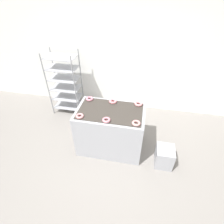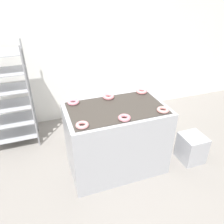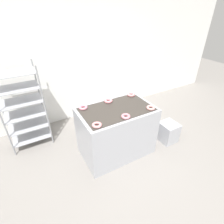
% 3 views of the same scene
% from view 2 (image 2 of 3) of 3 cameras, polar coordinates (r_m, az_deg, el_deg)
% --- Properties ---
extents(ground_plane, '(14.00, 14.00, 0.00)m').
position_cam_2_polar(ground_plane, '(2.70, 5.96, -22.10)').
color(ground_plane, gray).
extents(wall_back, '(8.00, 0.05, 2.80)m').
position_cam_2_polar(wall_back, '(3.75, -7.29, 18.59)').
color(wall_back, white).
rests_on(wall_back, ground_plane).
extents(fryer_machine, '(1.20, 0.75, 0.89)m').
position_cam_2_polar(fryer_machine, '(2.80, 1.04, -6.89)').
color(fryer_machine, '#A8AAB2').
rests_on(fryer_machine, ground_plane).
extents(baking_rack_cart, '(0.68, 0.45, 1.51)m').
position_cam_2_polar(baking_rack_cart, '(3.41, -26.06, 3.36)').
color(baking_rack_cart, gray).
rests_on(baking_rack_cart, ground_plane).
extents(glaze_bin, '(0.31, 0.33, 0.39)m').
position_cam_2_polar(glaze_bin, '(3.24, 20.02, -8.78)').
color(glaze_bin, '#A8AAB2').
rests_on(glaze_bin, ground_plane).
extents(donut_near_left, '(0.13, 0.13, 0.04)m').
position_cam_2_polar(donut_near_left, '(2.22, -7.80, -3.39)').
color(donut_near_left, '#D88A8D').
rests_on(donut_near_left, fryer_machine).
extents(donut_near_center, '(0.14, 0.14, 0.04)m').
position_cam_2_polar(donut_near_center, '(2.32, 3.26, -1.53)').
color(donut_near_center, '#D07E89').
rests_on(donut_near_center, fryer_machine).
extents(donut_near_right, '(0.14, 0.14, 0.04)m').
position_cam_2_polar(donut_near_right, '(2.53, 13.17, 0.54)').
color(donut_near_right, '#D28D8A').
rests_on(donut_near_right, fryer_machine).
extents(donut_far_left, '(0.14, 0.14, 0.04)m').
position_cam_2_polar(donut_far_left, '(2.68, -10.08, 2.55)').
color(donut_far_left, pink).
rests_on(donut_far_left, fryer_machine).
extents(donut_far_center, '(0.14, 0.14, 0.04)m').
position_cam_2_polar(donut_far_center, '(2.77, -0.93, 4.03)').
color(donut_far_center, pink).
rests_on(donut_far_center, fryer_machine).
extents(donut_far_right, '(0.14, 0.14, 0.04)m').
position_cam_2_polar(donut_far_right, '(2.94, 7.75, 5.39)').
color(donut_far_right, pink).
rests_on(donut_far_right, fryer_machine).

